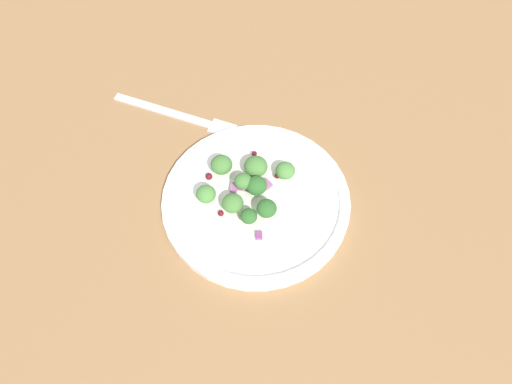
{
  "coord_description": "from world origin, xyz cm",
  "views": [
    {
      "loc": [
        -16.17,
        26.65,
        54.58
      ],
      "look_at": [
        -0.84,
        -1.75,
        2.7
      ],
      "focal_mm": 35.22,
      "sensor_mm": 36.0,
      "label": 1
    }
  ],
  "objects_px": {
    "broccoli_floret_1": "(222,165)",
    "fork": "(181,116)",
    "broccoli_floret_2": "(233,204)",
    "plate": "(256,200)",
    "broccoli_floret_0": "(285,171)"
  },
  "relations": [
    {
      "from": "broccoli_floret_2",
      "to": "fork",
      "type": "bearing_deg",
      "value": -35.84
    },
    {
      "from": "broccoli_floret_2",
      "to": "plate",
      "type": "bearing_deg",
      "value": -118.42
    },
    {
      "from": "broccoli_floret_0",
      "to": "broccoli_floret_2",
      "type": "relative_size",
      "value": 0.95
    },
    {
      "from": "broccoli_floret_1",
      "to": "broccoli_floret_0",
      "type": "bearing_deg",
      "value": -156.92
    },
    {
      "from": "fork",
      "to": "broccoli_floret_2",
      "type": "bearing_deg",
      "value": 144.16
    },
    {
      "from": "fork",
      "to": "broccoli_floret_0",
      "type": "bearing_deg",
      "value": 170.26
    },
    {
      "from": "fork",
      "to": "plate",
      "type": "bearing_deg",
      "value": 154.9
    },
    {
      "from": "broccoli_floret_0",
      "to": "plate",
      "type": "bearing_deg",
      "value": 68.42
    },
    {
      "from": "broccoli_floret_0",
      "to": "broccoli_floret_1",
      "type": "bearing_deg",
      "value": 23.08
    },
    {
      "from": "plate",
      "to": "broccoli_floret_1",
      "type": "bearing_deg",
      "value": -13.1
    },
    {
      "from": "broccoli_floret_2",
      "to": "broccoli_floret_1",
      "type": "bearing_deg",
      "value": -46.31
    },
    {
      "from": "broccoli_floret_1",
      "to": "fork",
      "type": "height_order",
      "value": "broccoli_floret_1"
    },
    {
      "from": "broccoli_floret_1",
      "to": "fork",
      "type": "xyz_separation_m",
      "value": [
        0.1,
        -0.06,
        -0.03
      ]
    },
    {
      "from": "broccoli_floret_1",
      "to": "broccoli_floret_2",
      "type": "relative_size",
      "value": 1.06
    },
    {
      "from": "plate",
      "to": "broccoli_floret_2",
      "type": "bearing_deg",
      "value": 61.58
    }
  ]
}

